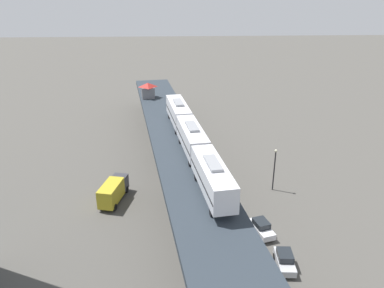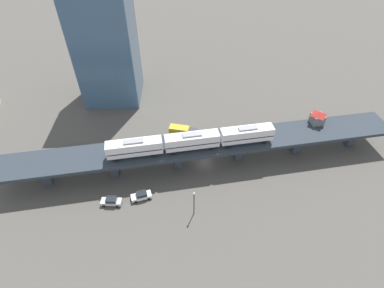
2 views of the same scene
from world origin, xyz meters
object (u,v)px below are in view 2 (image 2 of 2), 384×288
Objects in this scene: signal_hut at (318,117)px; street_lamp at (194,202)px; delivery_truck at (182,132)px; office_tower at (106,40)px; street_car_silver at (111,201)px; street_car_white at (141,196)px; subway_train at (192,141)px.

signal_hut reaches higher than street_lamp.
delivery_truck is 0.21× the size of office_tower.
delivery_truck is (21.46, -15.52, 0.82)m from street_car_silver.
street_car_white is 0.68× the size of street_lamp.
street_car_white is at bearing 111.31° from signal_hut.
street_car_silver is (-1.25, 6.31, 0.00)m from street_car_white.
office_tower is (41.48, 11.70, 17.06)m from street_car_white.
delivery_truck is at bearing 83.81° from signal_hut.
street_car_white is at bearing 155.49° from delivery_truck.
signal_hut is 46.26m from street_car_white.
street_car_silver is 26.50m from delivery_truck.
signal_hut is 0.52× the size of street_lamp.
street_lamp is (-24.59, -2.05, 2.35)m from delivery_truck.
street_car_silver is 46.33m from office_tower.
street_car_silver is 0.65× the size of street_lamp.
subway_train is 10.24× the size of signal_hut.
street_car_silver is at bearing 144.13° from delivery_truck.
street_lamp is at bearing -111.24° from street_car_white.
delivery_truck is at bearing 10.14° from subway_train.
subway_train reaches higher than signal_hut.
signal_hut is at bearing -75.27° from subway_train.
delivery_truck reaches higher than street_car_silver.
subway_train is 14.10m from delivery_truck.
street_car_white is at bearing -78.77° from street_car_silver.
subway_train is at bearing -145.17° from office_tower.
street_lamp is 53.13m from office_tower.
office_tower reaches higher than subway_train.
signal_hut is at bearing -114.65° from office_tower.
subway_train is at bearing 104.73° from signal_hut.
office_tower reaches higher than delivery_truck.
subway_train is 7.89× the size of street_car_white.
subway_train reaches higher than street_car_white.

